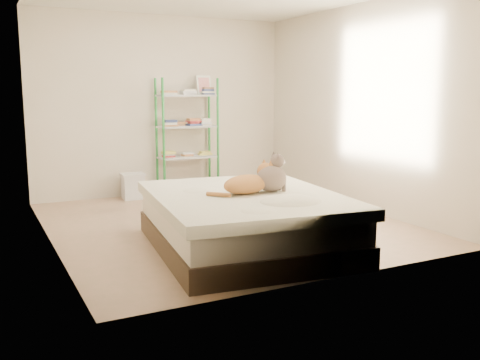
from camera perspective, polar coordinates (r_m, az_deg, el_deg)
room at (r=6.05m, az=-1.86°, el=7.46°), size 3.81×4.21×2.61m
bed at (r=5.18m, az=0.51°, el=-4.38°), size 1.94×2.31×0.54m
orange_cat at (r=5.08m, az=0.64°, el=-0.19°), size 0.63×0.42×0.24m
grey_cat at (r=5.19m, az=3.38°, el=0.78°), size 0.33×0.27×0.37m
shelf_unit at (r=7.92m, az=-5.59°, el=4.51°), size 0.88×0.36×1.74m
cardboard_box at (r=6.70m, az=-2.83°, el=-1.99°), size 0.61×0.62×0.42m
white_bin at (r=7.71m, az=-11.34°, el=-0.63°), size 0.33×0.29×0.37m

